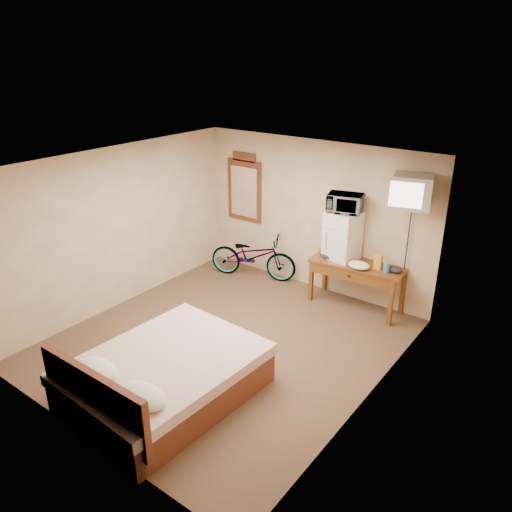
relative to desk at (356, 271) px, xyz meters
The scene contains 13 objects.
room 2.30m from the desk, 115.87° to the right, with size 4.60×4.64×2.50m.
desk is the anchor object (origin of this frame).
mini_fridge 0.58m from the desk, 167.33° to the left, with size 0.51×0.50×0.76m.
microwave 1.06m from the desk, 167.29° to the left, with size 0.51×0.35×0.28m, color white.
snack_bag 0.40m from the desk, ahead, with size 0.11×0.07×0.23m, color orange.
blue_cup 0.52m from the desk, ahead, with size 0.09×0.09×0.16m, color #397DC5.
cloth_cream 0.23m from the desk, 52.78° to the right, with size 0.33×0.26×0.10m, color white.
cloth_dark_a 0.51m from the desk, behind, with size 0.24×0.18×0.09m, color black.
cloth_dark_b 0.62m from the desk, ahead, with size 0.20×0.17×0.09m, color black.
crt_television 1.54m from the desk, ahead, with size 0.62×0.66×0.46m.
wall_mirror 2.56m from the desk, behind, with size 0.72×0.04×1.23m.
bicycle 1.97m from the desk, behind, with size 0.55×1.56×0.82m, color black.
bed 3.47m from the desk, 103.02° to the right, with size 1.73×2.23×0.90m.
Camera 1 is at (3.92, -4.53, 3.83)m, focal length 35.00 mm.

